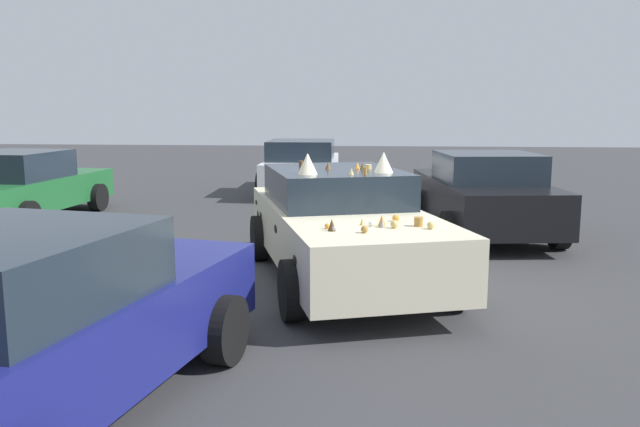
# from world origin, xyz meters

# --- Properties ---
(ground_plane) EXTENTS (60.00, 60.00, 0.00)m
(ground_plane) POSITION_xyz_m (0.00, 0.00, 0.00)
(ground_plane) COLOR #38383A
(art_car_decorated) EXTENTS (4.95, 3.10, 1.71)m
(art_car_decorated) POSITION_xyz_m (0.08, 0.03, 0.74)
(art_car_decorated) COLOR beige
(art_car_decorated) RESTS_ON ground
(parked_sedan_behind_left) EXTENTS (4.35, 2.20, 1.41)m
(parked_sedan_behind_left) POSITION_xyz_m (4.03, 6.70, 0.69)
(parked_sedan_behind_left) COLOR #1E602D
(parked_sedan_behind_left) RESTS_ON ground
(parked_sedan_near_right) EXTENTS (4.46, 2.18, 1.42)m
(parked_sedan_near_right) POSITION_xyz_m (8.79, 1.57, 0.72)
(parked_sedan_near_right) COLOR white
(parked_sedan_near_right) RESTS_ON ground
(parked_sedan_row_back_center) EXTENTS (4.40, 2.39, 1.48)m
(parked_sedan_row_back_center) POSITION_xyz_m (3.39, -2.33, 0.73)
(parked_sedan_row_back_center) COLOR black
(parked_sedan_row_back_center) RESTS_ON ground
(parked_sedan_far_left) EXTENTS (4.36, 2.51, 1.45)m
(parked_sedan_far_left) POSITION_xyz_m (-4.01, 1.99, 0.72)
(parked_sedan_far_left) COLOR navy
(parked_sedan_far_left) RESTS_ON ground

